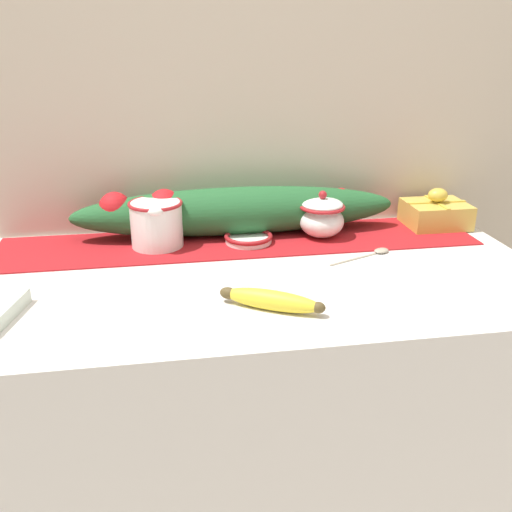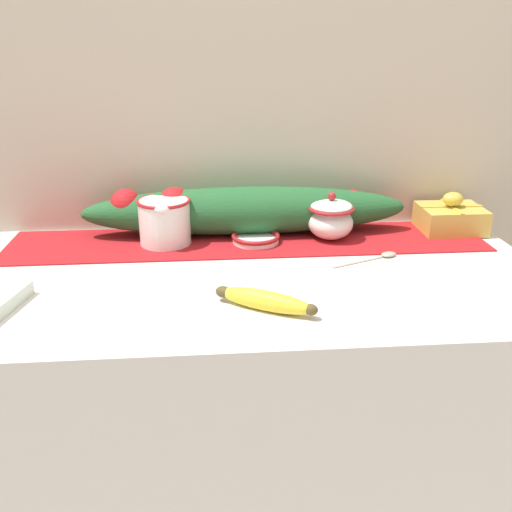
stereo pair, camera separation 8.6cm
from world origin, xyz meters
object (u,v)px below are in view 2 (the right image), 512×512
Objects in this scene: sugar_bowl at (331,218)px; small_dish at (256,238)px; spoon at (384,255)px; gift_box at (451,217)px; cream_pitcher at (165,220)px; banana at (265,300)px.

sugar_bowl is 1.00× the size of small_dish.
gift_box is (0.22, 0.16, 0.03)m from spoon.
cream_pitcher is at bearing 142.25° from spoon.
gift_box is (0.50, 0.40, 0.02)m from banana.
cream_pitcher reaches higher than gift_box.
gift_box is at bearing 14.03° from spoon.
banana is (0.20, -0.36, -0.04)m from cream_pitcher.
sugar_bowl is 0.75× the size of gift_box.
cream_pitcher is at bearing 118.82° from banana.
cream_pitcher is at bearing -177.13° from gift_box.
gift_box is at bearing 38.19° from banana.
gift_box reaches higher than small_dish.
cream_pitcher is 1.26× the size of small_dish.
small_dish is 0.72× the size of spoon.
gift_box is at bearing 2.87° from cream_pitcher.
spoon is at bearing 38.97° from banana.
small_dish is (-0.18, -0.01, -0.04)m from sugar_bowl.
banana reaches higher than spoon.
banana is at bearing -164.11° from spoon.
gift_box reaches higher than spoon.
banana reaches higher than small_dish.
spoon is at bearing -142.89° from gift_box.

